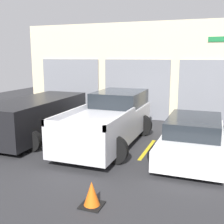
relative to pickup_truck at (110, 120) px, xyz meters
The scene contains 9 objects.
ground_plane 1.60m from the pickup_truck, 90.00° to the left, with size 28.00×28.00×0.00m, color #2D2D30.
shophouse_building 4.86m from the pickup_truck, 90.14° to the left, with size 12.73×0.68×4.73m.
pickup_truck is the anchor object (origin of this frame).
sedan_white 2.96m from the pickup_truck, ahead, with size 2.28×4.44×1.20m.
sedan_side 2.95m from the pickup_truck, behind, with size 2.39×4.84×1.49m.
parking_stripe_far_left 4.49m from the pickup_truck, behind, with size 0.12×2.20×0.01m, color gold.
parking_stripe_left 1.71m from the pickup_truck, behind, with size 0.12×2.20×0.01m, color gold.
parking_stripe_centre 1.71m from the pickup_truck, ahead, with size 0.12×2.20×0.01m, color gold.
traffic_cone 4.45m from the pickup_truck, 74.12° to the right, with size 0.47×0.47×0.55m.
Camera 1 is at (3.49, -10.55, 3.11)m, focal length 45.00 mm.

